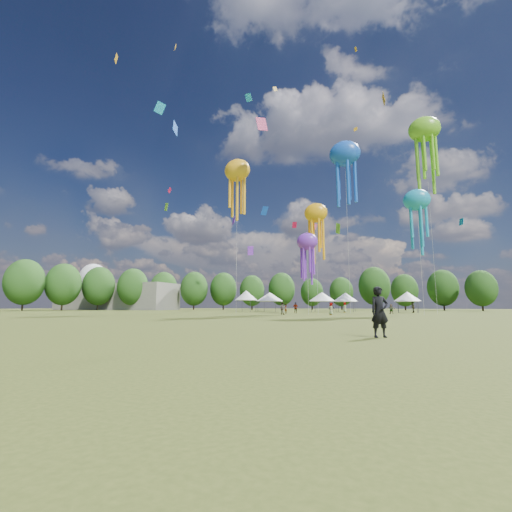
% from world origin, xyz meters
% --- Properties ---
extents(ground, '(300.00, 300.00, 0.00)m').
position_xyz_m(ground, '(0.00, 0.00, 0.00)').
color(ground, '#384416').
rests_on(ground, ground).
extents(observer_main, '(0.85, 0.76, 1.96)m').
position_xyz_m(observer_main, '(9.19, -1.83, 0.98)').
color(observer_main, black).
rests_on(observer_main, ground).
extents(spectator_near, '(0.98, 0.88, 1.65)m').
position_xyz_m(spectator_near, '(-4.49, 30.66, 0.82)').
color(spectator_near, gray).
rests_on(spectator_near, ground).
extents(spectators_far, '(20.32, 22.50, 1.89)m').
position_xyz_m(spectators_far, '(3.27, 45.89, 0.88)').
color(spectators_far, gray).
rests_on(spectators_far, ground).
extents(festival_tents, '(35.80, 8.60, 4.45)m').
position_xyz_m(festival_tents, '(-5.86, 53.91, 3.09)').
color(festival_tents, '#47474C').
rests_on(festival_tents, ground).
extents(show_kites, '(35.36, 12.61, 32.10)m').
position_xyz_m(show_kites, '(3.17, 39.26, 21.41)').
color(show_kites, '#F9A90F').
rests_on(show_kites, ground).
extents(small_kites, '(78.52, 60.68, 45.00)m').
position_xyz_m(small_kites, '(-0.27, 43.95, 29.44)').
color(small_kites, '#F9A90F').
rests_on(small_kites, ground).
extents(treeline, '(201.57, 95.24, 13.43)m').
position_xyz_m(treeline, '(-3.87, 62.51, 6.54)').
color(treeline, '#38281C').
rests_on(treeline, ground).
extents(hangar, '(40.00, 12.00, 8.00)m').
position_xyz_m(hangar, '(-72.00, 72.00, 4.00)').
color(hangar, gray).
rests_on(hangar, ground).
extents(radome, '(9.00, 9.00, 16.00)m').
position_xyz_m(radome, '(-88.00, 78.00, 9.99)').
color(radome, white).
rests_on(radome, ground).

